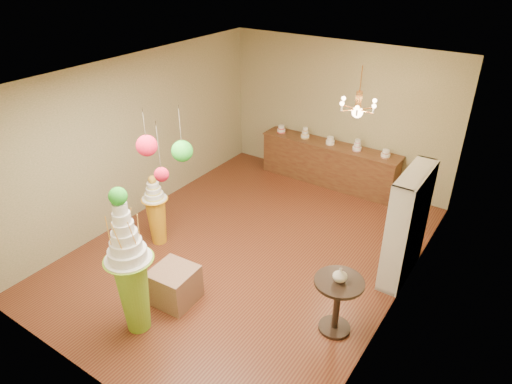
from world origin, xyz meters
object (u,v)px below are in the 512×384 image
Objects in this scene: pedestal_green at (132,277)px; pedestal_orange at (157,215)px; round_table at (337,298)px; sideboard at (328,163)px.

pedestal_orange is (-1.21, 1.63, -0.32)m from pedestal_green.
round_table is at bearing -2.78° from pedestal_orange.
sideboard is at bearing 87.31° from pedestal_green.
sideboard is (1.46, 3.68, -0.07)m from pedestal_orange.
pedestal_green is 2.59× the size of round_table.
round_table is at bearing 32.91° from pedestal_green.
sideboard is at bearing 117.51° from round_table.
sideboard is 4.34m from round_table.
pedestal_green reaches higher than round_table.
pedestal_green is 0.71× the size of sideboard.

